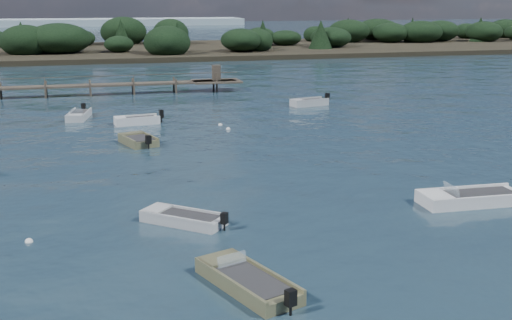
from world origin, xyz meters
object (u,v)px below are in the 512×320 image
object	(u,v)px
dinghy_mid_grey	(183,220)
dinghy_extra_a	(138,142)
tender_far_white	(137,122)
dinghy_mid_white_a	(471,200)
dinghy_near_olive	(247,284)
dinghy_extra_b	(79,117)
tender_far_grey_b	(309,104)

from	to	relation	value
dinghy_mid_grey	dinghy_extra_a	bearing A→B (deg)	91.84
dinghy_mid_grey	tender_far_white	world-z (taller)	tender_far_white
dinghy_mid_white_a	dinghy_near_olive	distance (m)	13.94
dinghy_mid_grey	dinghy_extra_b	xyz separation A→B (m)	(-4.36, 27.14, 0.02)
dinghy_mid_white_a	tender_far_grey_b	distance (m)	29.26
tender_far_grey_b	dinghy_mid_grey	world-z (taller)	tender_far_grey_b
dinghy_mid_grey	dinghy_near_olive	bearing A→B (deg)	-80.98
dinghy_extra_a	dinghy_near_olive	xyz separation A→B (m)	(1.62, -23.19, -0.01)
tender_far_grey_b	dinghy_extra_b	distance (m)	20.30
tender_far_grey_b	dinghy_extra_b	world-z (taller)	tender_far_grey_b
tender_far_grey_b	tender_far_white	size ratio (longest dim) A/B	1.01
dinghy_extra_b	dinghy_near_olive	size ratio (longest dim) A/B	0.92
dinghy_extra_a	tender_far_grey_b	bearing A→B (deg)	36.40
tender_far_grey_b	tender_far_white	distance (m)	16.66
dinghy_mid_grey	dinghy_near_olive	xyz separation A→B (m)	(1.09, -6.89, 0.01)
dinghy_mid_white_a	tender_far_white	size ratio (longest dim) A/B	1.40
dinghy_mid_white_a	dinghy_extra_a	world-z (taller)	dinghy_mid_white_a
dinghy_extra_a	dinghy_near_olive	world-z (taller)	dinghy_extra_a
tender_far_grey_b	dinghy_mid_grey	distance (m)	32.55
dinghy_near_olive	tender_far_white	bearing A→B (deg)	92.07
tender_far_white	dinghy_near_olive	bearing A→B (deg)	-87.93
dinghy_extra_a	tender_far_white	bearing A→B (deg)	85.83
tender_far_white	dinghy_near_olive	distance (m)	30.33
dinghy_mid_white_a	tender_far_white	xyz separation A→B (m)	(-13.62, 24.18, 0.02)
dinghy_extra_a	dinghy_mid_white_a	bearing A→B (deg)	-50.36
dinghy_extra_b	dinghy_near_olive	xyz separation A→B (m)	(5.46, -34.03, -0.01)
tender_far_white	dinghy_extra_a	size ratio (longest dim) A/B	1.07
tender_far_white	dinghy_extra_a	world-z (taller)	tender_far_white
dinghy_mid_white_a	tender_far_white	world-z (taller)	tender_far_white
dinghy_mid_white_a	tender_far_grey_b	bearing A→B (deg)	85.53
dinghy_mid_white_a	dinghy_near_olive	bearing A→B (deg)	-153.94
dinghy_extra_b	tender_far_white	world-z (taller)	tender_far_white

